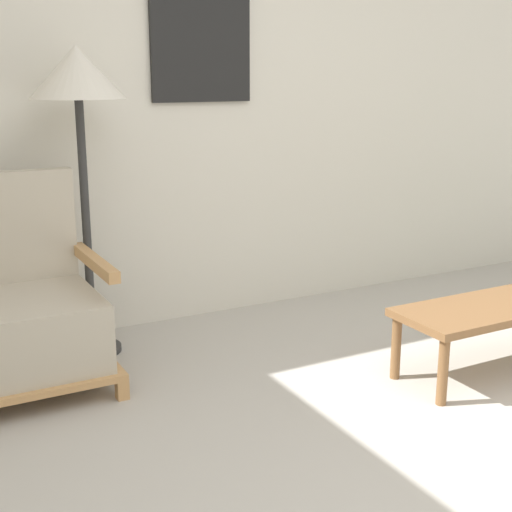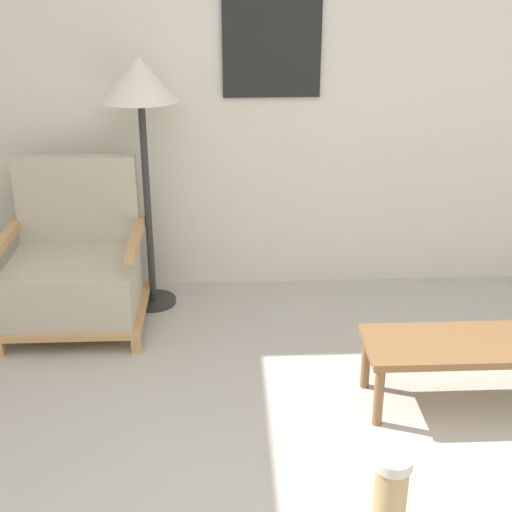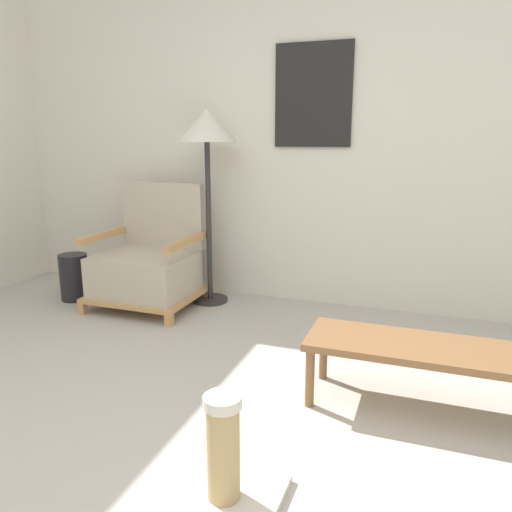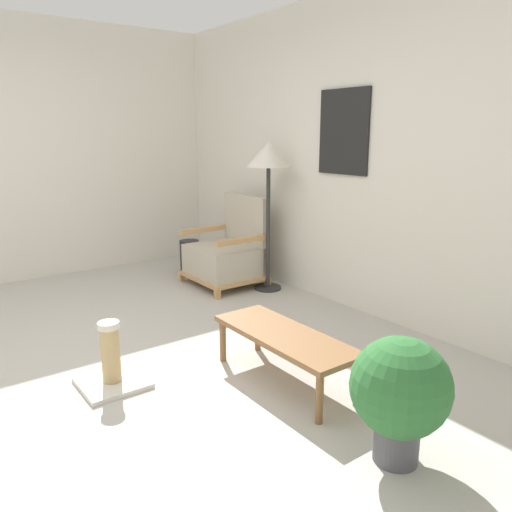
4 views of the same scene
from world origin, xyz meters
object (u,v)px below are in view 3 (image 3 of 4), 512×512
object	(u,v)px
floor_lamp	(207,136)
vase	(74,277)
armchair	(148,265)
scratching_post	(224,471)
coffee_table	(419,352)

from	to	relation	value
floor_lamp	vase	distance (m)	1.53
armchair	vase	distance (m)	0.65
armchair	floor_lamp	world-z (taller)	floor_lamp
armchair	scratching_post	world-z (taller)	armchair
floor_lamp	coffee_table	size ratio (longest dim) A/B	1.40
floor_lamp	scratching_post	xyz separation A→B (m)	(0.99, -2.01, -1.13)
coffee_table	vase	bearing A→B (deg)	163.27
vase	armchair	bearing A→B (deg)	7.34
armchair	vase	xyz separation A→B (m)	(-0.63, -0.08, -0.14)
armchair	floor_lamp	distance (m)	1.05
floor_lamp	vase	world-z (taller)	floor_lamp
armchair	coffee_table	size ratio (longest dim) A/B	0.88
coffee_table	scratching_post	distance (m)	1.09
floor_lamp	vase	bearing A→B (deg)	-162.82
floor_lamp	vase	size ratio (longest dim) A/B	3.99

